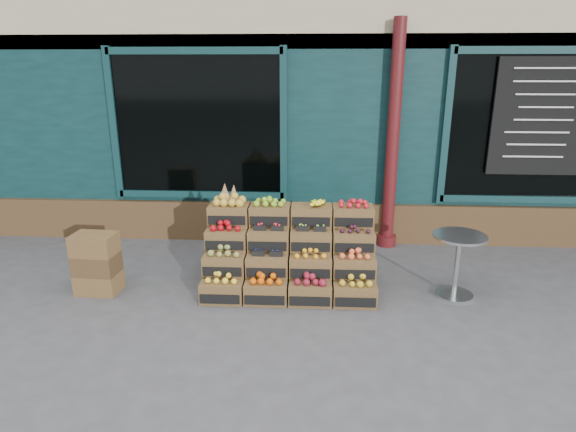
{
  "coord_description": "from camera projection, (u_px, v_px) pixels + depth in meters",
  "views": [
    {
      "loc": [
        0.13,
        -4.81,
        2.58
      ],
      "look_at": [
        -0.2,
        0.7,
        0.85
      ],
      "focal_mm": 30.0,
      "sensor_mm": 36.0,
      "label": 1
    }
  ],
  "objects": [
    {
      "name": "bistro_table",
      "position": [
        458.0,
        258.0,
        5.5
      ],
      "size": [
        0.6,
        0.6,
        0.76
      ],
      "rotation": [
        0.0,
        0.0,
        0.29
      ],
      "color": "#B5B8BC",
      "rests_on": "ground"
    },
    {
      "name": "crate_display",
      "position": [
        289.0,
        257.0,
        5.78
      ],
      "size": [
        2.0,
        0.98,
        1.25
      ],
      "rotation": [
        0.0,
        0.0,
        0.01
      ],
      "color": "brown",
      "rests_on": "ground"
    },
    {
      "name": "shopkeeper",
      "position": [
        182.0,
        164.0,
        7.84
      ],
      "size": [
        0.82,
        0.59,
        2.09
      ],
      "primitive_type": "imported",
      "rotation": [
        0.0,
        0.0,
        3.02
      ],
      "color": "#144619",
      "rests_on": "ground"
    },
    {
      "name": "shop_facade",
      "position": [
        311.0,
        75.0,
        9.52
      ],
      "size": [
        12.0,
        6.24,
        4.8
      ],
      "color": "#0E2D2F",
      "rests_on": "ground"
    },
    {
      "name": "ground",
      "position": [
        302.0,
        308.0,
        5.36
      ],
      "size": [
        60.0,
        60.0,
        0.0
      ],
      "primitive_type": "plane",
      "color": "#464648",
      "rests_on": "ground"
    },
    {
      "name": "spare_crates",
      "position": [
        97.0,
        264.0,
        5.63
      ],
      "size": [
        0.51,
        0.37,
        0.73
      ],
      "rotation": [
        0.0,
        0.0,
        -0.06
      ],
      "color": "brown",
      "rests_on": "ground"
    }
  ]
}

